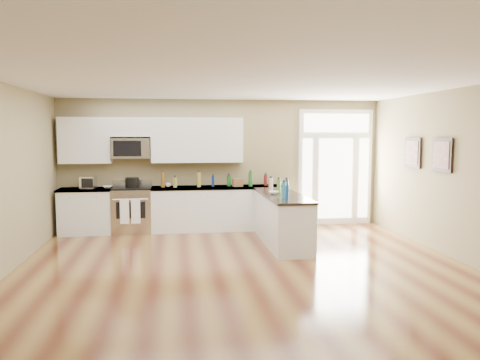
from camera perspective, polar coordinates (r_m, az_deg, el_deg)
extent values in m
plane|color=#532817|center=(6.62, 1.60, -12.47)|extent=(8.00, 8.00, 0.00)
plane|color=#8D8059|center=(10.28, -2.09, 1.97)|extent=(7.00, 0.00, 7.00)
plane|color=#8D8059|center=(2.53, 17.15, -9.70)|extent=(7.00, 0.00, 7.00)
plane|color=white|center=(6.33, 1.67, 12.37)|extent=(8.00, 8.00, 0.00)
cube|color=silver|center=(10.19, -18.19, -3.72)|extent=(1.06, 0.62, 0.90)
cube|color=black|center=(10.26, -18.12, -5.93)|extent=(1.02, 0.52, 0.10)
cube|color=black|center=(10.12, -18.27, -1.09)|extent=(1.10, 0.66, 0.04)
cube|color=silver|center=(10.06, -2.77, -3.56)|extent=(2.81, 0.62, 0.90)
cube|color=black|center=(10.13, -2.76, -5.79)|extent=(2.77, 0.52, 0.10)
cube|color=black|center=(10.00, -2.78, -0.90)|extent=(2.85, 0.66, 0.04)
cube|color=silver|center=(8.82, 5.13, -4.88)|extent=(0.65, 2.28, 0.90)
cube|color=black|center=(8.90, 5.11, -7.42)|extent=(0.61, 2.18, 0.10)
cube|color=black|center=(8.75, 5.16, -1.85)|extent=(0.69, 2.32, 0.04)
cube|color=silver|center=(10.20, -18.36, 4.61)|extent=(1.04, 0.33, 0.95)
cube|color=silver|center=(10.05, -5.25, 4.86)|extent=(1.94, 0.33, 0.95)
cube|color=silver|center=(10.08, -13.17, 6.31)|extent=(0.82, 0.33, 0.40)
cube|color=silver|center=(10.05, -13.13, 3.80)|extent=(0.78, 0.40, 0.42)
cube|color=black|center=(9.85, -13.59, 3.75)|extent=(0.56, 0.01, 0.32)
cube|color=white|center=(10.81, 11.51, 1.51)|extent=(1.70, 0.08, 2.60)
cube|color=white|center=(10.78, 11.57, 0.17)|extent=(0.78, 0.02, 1.80)
cube|color=white|center=(10.58, 8.20, 0.12)|extent=(0.22, 0.02, 1.80)
cube|color=white|center=(11.02, 14.81, 0.21)|extent=(0.22, 0.02, 1.80)
cube|color=white|center=(10.74, 11.71, 6.82)|extent=(1.50, 0.02, 0.40)
cube|color=black|center=(9.55, 20.32, 3.15)|extent=(0.04, 0.58, 0.58)
cube|color=brown|center=(9.54, 20.19, 3.15)|extent=(0.01, 0.46, 0.46)
cube|color=black|center=(8.68, 23.45, 2.82)|extent=(0.04, 0.58, 0.58)
cube|color=brown|center=(8.67, 23.31, 2.82)|extent=(0.01, 0.46, 0.46)
cube|color=silver|center=(10.06, -12.99, -3.64)|extent=(0.80, 0.66, 0.92)
cube|color=black|center=(10.00, -13.05, -0.95)|extent=(0.80, 0.60, 0.03)
cube|color=silver|center=(10.29, -12.92, -0.35)|extent=(0.80, 0.04, 0.14)
cube|color=black|center=(9.72, -13.17, -3.60)|extent=(0.58, 0.01, 0.34)
cylinder|color=silver|center=(9.67, -13.22, -2.34)|extent=(0.70, 0.02, 0.02)
cube|color=white|center=(9.70, -13.90, -3.76)|extent=(0.18, 0.02, 0.50)
cube|color=white|center=(9.68, -12.60, -3.75)|extent=(0.18, 0.02, 0.50)
cylinder|color=black|center=(9.94, -13.02, -0.26)|extent=(0.35, 0.35, 0.22)
cube|color=silver|center=(10.06, -18.02, -0.29)|extent=(0.33, 0.28, 0.25)
cube|color=brown|center=(9.97, -0.30, -0.32)|extent=(0.23, 0.18, 0.17)
imported|color=white|center=(10.04, -15.86, -0.83)|extent=(0.20, 0.20, 0.04)
imported|color=white|center=(8.70, 4.13, -1.56)|extent=(0.22, 0.22, 0.06)
imported|color=white|center=(9.99, -8.75, -0.60)|extent=(0.13, 0.13, 0.08)
cylinder|color=#19591E|center=(9.99, 1.29, 0.09)|extent=(0.09, 0.09, 0.30)
cylinder|color=navy|center=(8.55, 5.68, -0.91)|extent=(0.07, 0.07, 0.29)
cylinder|color=brown|center=(9.93, -9.37, 0.02)|extent=(0.09, 0.09, 0.32)
cylinder|color=olive|center=(9.89, -5.03, 0.04)|extent=(0.08, 0.08, 0.31)
cylinder|color=#26727F|center=(8.18, 5.39, -1.26)|extent=(0.08, 0.08, 0.28)
cylinder|color=#591919|center=(10.15, 3.15, 0.00)|extent=(0.08, 0.08, 0.24)
cylinder|color=#B2B2B7|center=(9.15, 3.80, -0.57)|extent=(0.07, 0.07, 0.26)
cylinder|color=navy|center=(9.94, -3.31, -0.15)|extent=(0.06, 0.06, 0.23)
cylinder|color=#3F7226|center=(8.82, 4.75, -0.77)|extent=(0.07, 0.07, 0.27)
cylinder|color=#19591E|center=(10.04, -1.35, -0.09)|extent=(0.08, 0.08, 0.23)
cylinder|color=navy|center=(7.89, 5.78, -1.58)|extent=(0.06, 0.06, 0.26)
cylinder|color=brown|center=(9.45, 3.67, -0.50)|extent=(0.07, 0.07, 0.22)
cylinder|color=olive|center=(9.89, -7.93, -0.28)|extent=(0.09, 0.09, 0.21)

